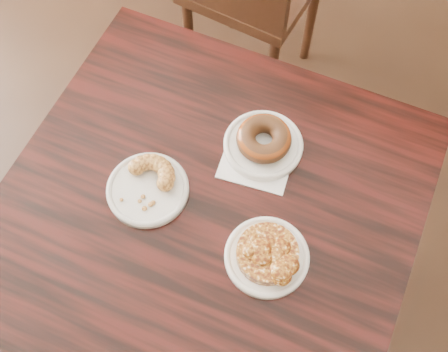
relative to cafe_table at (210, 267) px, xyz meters
The scene contains 9 objects.
floor 0.42m from the cafe_table, 133.89° to the left, with size 5.00×5.00×0.00m, color black.
cafe_table is the anchor object (origin of this frame).
napkin 0.41m from the cafe_table, 78.87° to the left, with size 0.14×0.14×0.00m, color white.
plate_donut 0.43m from the cafe_table, 81.40° to the left, with size 0.17×0.17×0.01m, color white.
plate_cruller 0.40m from the cafe_table, 168.18° to the right, with size 0.17×0.17×0.01m, color silver.
plate_fritter 0.41m from the cafe_table, ahead, with size 0.16×0.16×0.01m, color white.
glazed_donut 0.45m from the cafe_table, 81.40° to the left, with size 0.12×0.12×0.04m, color brown.
apple_fritter 0.44m from the cafe_table, ahead, with size 0.16×0.16×0.04m, color #4C1908, non-canonical shape.
cruller_fragment 0.42m from the cafe_table, 168.18° to the right, with size 0.12×0.12×0.03m, color brown, non-canonical shape.
Camera 1 is at (0.40, -0.51, 1.79)m, focal length 45.00 mm.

